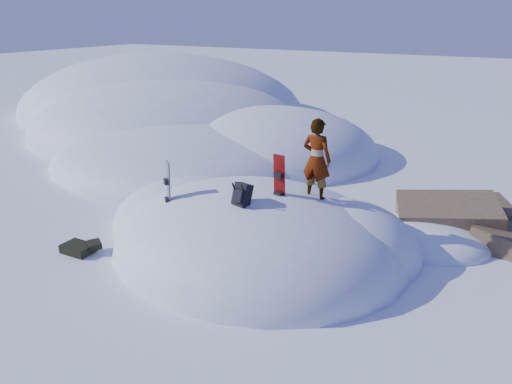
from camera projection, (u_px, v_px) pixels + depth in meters
The scene contains 9 objects.
ground at pixel (256, 250), 11.59m from camera, with size 120.00×120.00×0.00m, color white.
snow_mound at pixel (255, 244), 11.87m from camera, with size 8.00×6.00×3.00m.
snow_ridge at pixel (173, 125), 24.53m from camera, with size 21.50×18.50×6.40m.
rock_outcrop at pixel (448, 236), 12.28m from camera, with size 4.68×4.41×1.68m.
snowboard_red at pixel (279, 187), 10.78m from camera, with size 0.29×0.19×1.49m.
snowboard_dark at pixel (168, 193), 11.21m from camera, with size 0.26×0.26×1.46m.
backpack at pixel (242, 195), 10.33m from camera, with size 0.41×0.48×0.56m.
gear_pile at pixel (81, 248), 11.42m from camera, with size 0.92×0.69×0.25m.
person at pixel (317, 160), 10.75m from camera, with size 0.66×0.43×1.81m, color slate.
Camera 1 is at (5.24, -9.05, 5.19)m, focal length 35.00 mm.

